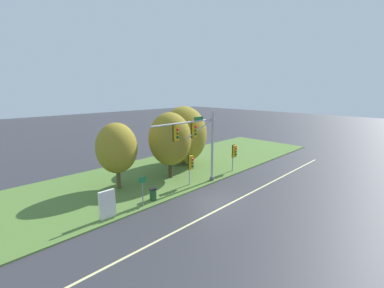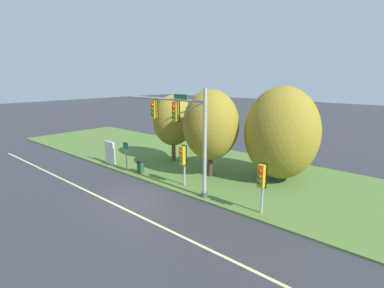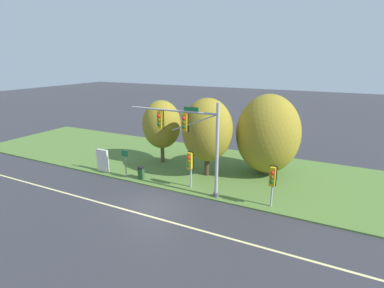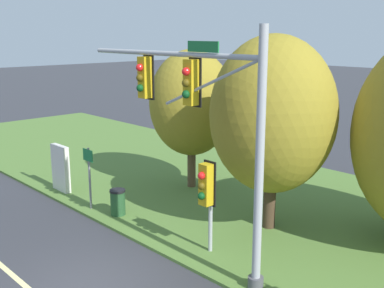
{
  "view_description": "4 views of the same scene",
  "coord_description": "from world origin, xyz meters",
  "px_view_note": "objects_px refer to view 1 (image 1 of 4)",
  "views": [
    {
      "loc": [
        -14.42,
        -11.89,
        8.49
      ],
      "look_at": [
        1.74,
        4.14,
        3.64
      ],
      "focal_mm": 24.0,
      "sensor_mm": 36.0,
      "label": 1
    },
    {
      "loc": [
        14.09,
        -10.31,
        7.27
      ],
      "look_at": [
        0.88,
        4.48,
        2.8
      ],
      "focal_mm": 28.0,
      "sensor_mm": 36.0,
      "label": 2
    },
    {
      "loc": [
        10.28,
        -14.68,
        9.36
      ],
      "look_at": [
        0.92,
        3.85,
        3.38
      ],
      "focal_mm": 28.0,
      "sensor_mm": 36.0,
      "label": 3
    },
    {
      "loc": [
        10.21,
        -5.8,
        6.45
      ],
      "look_at": [
        -0.05,
        3.84,
        3.17
      ],
      "focal_mm": 45.0,
      "sensor_mm": 36.0,
      "label": 4
    }
  ],
  "objects_px": {
    "pedestrian_signal_further_along": "(234,153)",
    "route_sign_post": "(142,187)",
    "pedestrian_signal_near_kerb": "(191,164)",
    "tree_nearest_road": "(117,148)",
    "info_kiosk": "(107,204)",
    "traffic_signal_mast": "(198,139)",
    "tree_behind_signpost": "(184,135)",
    "tree_left_of_mast": "(170,139)",
    "trash_bin": "(153,194)"
  },
  "relations": [
    {
      "from": "traffic_signal_mast",
      "to": "route_sign_post",
      "type": "xyz_separation_m",
      "value": [
        -5.85,
        -0.03,
        -2.8
      ]
    },
    {
      "from": "pedestrian_signal_further_along",
      "to": "route_sign_post",
      "type": "height_order",
      "value": "pedestrian_signal_further_along"
    },
    {
      "from": "route_sign_post",
      "to": "info_kiosk",
      "type": "distance_m",
      "value": 2.7
    },
    {
      "from": "traffic_signal_mast",
      "to": "tree_left_of_mast",
      "type": "xyz_separation_m",
      "value": [
        -0.28,
        3.38,
        -0.47
      ]
    },
    {
      "from": "pedestrian_signal_near_kerb",
      "to": "tree_left_of_mast",
      "type": "height_order",
      "value": "tree_left_of_mast"
    },
    {
      "from": "traffic_signal_mast",
      "to": "info_kiosk",
      "type": "xyz_separation_m",
      "value": [
        -8.49,
        0.22,
        -3.32
      ]
    },
    {
      "from": "tree_behind_signpost",
      "to": "trash_bin",
      "type": "distance_m",
      "value": 10.63
    },
    {
      "from": "info_kiosk",
      "to": "traffic_signal_mast",
      "type": "bearing_deg",
      "value": -1.47
    },
    {
      "from": "tree_nearest_road",
      "to": "trash_bin",
      "type": "relative_size",
      "value": 6.13
    },
    {
      "from": "tree_nearest_road",
      "to": "tree_left_of_mast",
      "type": "relative_size",
      "value": 0.9
    },
    {
      "from": "tree_left_of_mast",
      "to": "info_kiosk",
      "type": "xyz_separation_m",
      "value": [
        -8.2,
        -3.16,
        -2.85
      ]
    },
    {
      "from": "pedestrian_signal_further_along",
      "to": "tree_nearest_road",
      "type": "height_order",
      "value": "tree_nearest_road"
    },
    {
      "from": "info_kiosk",
      "to": "tree_nearest_road",
      "type": "bearing_deg",
      "value": 52.7
    },
    {
      "from": "trash_bin",
      "to": "tree_left_of_mast",
      "type": "bearing_deg",
      "value": 34.66
    },
    {
      "from": "pedestrian_signal_further_along",
      "to": "route_sign_post",
      "type": "xyz_separation_m",
      "value": [
        -11.5,
        -0.18,
        -0.54
      ]
    },
    {
      "from": "pedestrian_signal_near_kerb",
      "to": "tree_nearest_road",
      "type": "height_order",
      "value": "tree_nearest_road"
    },
    {
      "from": "traffic_signal_mast",
      "to": "pedestrian_signal_further_along",
      "type": "xyz_separation_m",
      "value": [
        5.65,
        0.15,
        -2.26
      ]
    },
    {
      "from": "tree_nearest_road",
      "to": "tree_behind_signpost",
      "type": "height_order",
      "value": "tree_behind_signpost"
    },
    {
      "from": "pedestrian_signal_further_along",
      "to": "tree_behind_signpost",
      "type": "relative_size",
      "value": 0.43
    },
    {
      "from": "traffic_signal_mast",
      "to": "route_sign_post",
      "type": "distance_m",
      "value": 6.49
    },
    {
      "from": "pedestrian_signal_near_kerb",
      "to": "info_kiosk",
      "type": "relative_size",
      "value": 1.46
    },
    {
      "from": "pedestrian_signal_further_along",
      "to": "tree_left_of_mast",
      "type": "relative_size",
      "value": 0.44
    },
    {
      "from": "traffic_signal_mast",
      "to": "info_kiosk",
      "type": "height_order",
      "value": "traffic_signal_mast"
    },
    {
      "from": "traffic_signal_mast",
      "to": "info_kiosk",
      "type": "bearing_deg",
      "value": 178.53
    },
    {
      "from": "tree_nearest_road",
      "to": "trash_bin",
      "type": "height_order",
      "value": "tree_nearest_road"
    },
    {
      "from": "pedestrian_signal_near_kerb",
      "to": "pedestrian_signal_further_along",
      "type": "distance_m",
      "value": 6.01
    },
    {
      "from": "traffic_signal_mast",
      "to": "pedestrian_signal_near_kerb",
      "type": "height_order",
      "value": "traffic_signal_mast"
    },
    {
      "from": "tree_nearest_road",
      "to": "info_kiosk",
      "type": "bearing_deg",
      "value": -127.3
    },
    {
      "from": "pedestrian_signal_further_along",
      "to": "route_sign_post",
      "type": "bearing_deg",
      "value": -179.09
    },
    {
      "from": "tree_behind_signpost",
      "to": "pedestrian_signal_further_along",
      "type": "bearing_deg",
      "value": -73.39
    },
    {
      "from": "tree_left_of_mast",
      "to": "info_kiosk",
      "type": "bearing_deg",
      "value": -158.92
    },
    {
      "from": "pedestrian_signal_further_along",
      "to": "tree_behind_signpost",
      "type": "bearing_deg",
      "value": 106.61
    },
    {
      "from": "pedestrian_signal_near_kerb",
      "to": "tree_behind_signpost",
      "type": "xyz_separation_m",
      "value": [
        4.29,
        5.37,
        1.43
      ]
    },
    {
      "from": "pedestrian_signal_near_kerb",
      "to": "tree_behind_signpost",
      "type": "height_order",
      "value": "tree_behind_signpost"
    },
    {
      "from": "traffic_signal_mast",
      "to": "tree_nearest_road",
      "type": "relative_size",
      "value": 1.23
    },
    {
      "from": "pedestrian_signal_near_kerb",
      "to": "tree_behind_signpost",
      "type": "bearing_deg",
      "value": 51.35
    },
    {
      "from": "pedestrian_signal_further_along",
      "to": "tree_behind_signpost",
      "type": "height_order",
      "value": "tree_behind_signpost"
    },
    {
      "from": "tree_nearest_road",
      "to": "tree_left_of_mast",
      "type": "bearing_deg",
      "value": -12.61
    },
    {
      "from": "route_sign_post",
      "to": "tree_behind_signpost",
      "type": "distance_m",
      "value": 11.6
    },
    {
      "from": "info_kiosk",
      "to": "tree_left_of_mast",
      "type": "bearing_deg",
      "value": 21.08
    },
    {
      "from": "info_kiosk",
      "to": "trash_bin",
      "type": "xyz_separation_m",
      "value": [
        3.83,
        0.14,
        -0.47
      ]
    },
    {
      "from": "pedestrian_signal_near_kerb",
      "to": "tree_behind_signpost",
      "type": "distance_m",
      "value": 7.02
    },
    {
      "from": "traffic_signal_mast",
      "to": "pedestrian_signal_further_along",
      "type": "distance_m",
      "value": 6.08
    },
    {
      "from": "pedestrian_signal_near_kerb",
      "to": "tree_left_of_mast",
      "type": "bearing_deg",
      "value": 88.58
    },
    {
      "from": "tree_behind_signpost",
      "to": "trash_bin",
      "type": "bearing_deg",
      "value": -147.3
    },
    {
      "from": "tree_left_of_mast",
      "to": "info_kiosk",
      "type": "height_order",
      "value": "tree_left_of_mast"
    },
    {
      "from": "route_sign_post",
      "to": "tree_left_of_mast",
      "type": "bearing_deg",
      "value": 31.51
    },
    {
      "from": "tree_left_of_mast",
      "to": "tree_behind_signpost",
      "type": "xyz_separation_m",
      "value": [
        4.22,
        2.49,
        -0.4
      ]
    },
    {
      "from": "trash_bin",
      "to": "route_sign_post",
      "type": "bearing_deg",
      "value": -161.95
    },
    {
      "from": "pedestrian_signal_near_kerb",
      "to": "pedestrian_signal_further_along",
      "type": "xyz_separation_m",
      "value": [
        6.0,
        -0.35,
        0.03
      ]
    }
  ]
}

